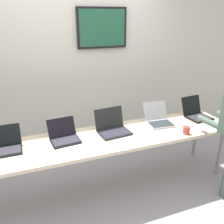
{
  "coord_description": "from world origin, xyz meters",
  "views": [
    {
      "loc": [
        -0.76,
        -2.39,
        2.04
      ],
      "look_at": [
        0.15,
        0.01,
        1.02
      ],
      "focal_mm": 39.16,
      "sensor_mm": 36.0,
      "label": 1
    }
  ],
  "objects_px": {
    "workbench": "(100,142)",
    "laptop_station_0": "(5,145)",
    "laptop_station_1": "(64,136)",
    "laptop_station_4": "(196,113)",
    "coffee_mug": "(186,130)",
    "laptop_station_3": "(158,119)",
    "laptop_station_2": "(112,127)"
  },
  "relations": [
    {
      "from": "workbench",
      "to": "laptop_station_2",
      "type": "xyz_separation_m",
      "value": [
        0.2,
        0.11,
        0.11
      ]
    },
    {
      "from": "laptop_station_1",
      "to": "laptop_station_2",
      "type": "bearing_deg",
      "value": 0.36
    },
    {
      "from": "laptop_station_1",
      "to": "laptop_station_4",
      "type": "distance_m",
      "value": 1.84
    },
    {
      "from": "laptop_station_4",
      "to": "laptop_station_0",
      "type": "bearing_deg",
      "value": -179.36
    },
    {
      "from": "workbench",
      "to": "laptop_station_0",
      "type": "relative_size",
      "value": 10.05
    },
    {
      "from": "laptop_station_3",
      "to": "laptop_station_4",
      "type": "distance_m",
      "value": 0.59
    },
    {
      "from": "workbench",
      "to": "coffee_mug",
      "type": "height_order",
      "value": "coffee_mug"
    },
    {
      "from": "laptop_station_2",
      "to": "laptop_station_1",
      "type": "bearing_deg",
      "value": -179.64
    },
    {
      "from": "laptop_station_2",
      "to": "laptop_station_4",
      "type": "height_order",
      "value": "laptop_station_2"
    },
    {
      "from": "laptop_station_0",
      "to": "laptop_station_2",
      "type": "bearing_deg",
      "value": 0.18
    },
    {
      "from": "workbench",
      "to": "coffee_mug",
      "type": "bearing_deg",
      "value": -14.0
    },
    {
      "from": "workbench",
      "to": "laptop_station_2",
      "type": "distance_m",
      "value": 0.25
    },
    {
      "from": "laptop_station_0",
      "to": "laptop_station_1",
      "type": "xyz_separation_m",
      "value": [
        0.62,
        0.0,
        -0.0
      ]
    },
    {
      "from": "laptop_station_4",
      "to": "coffee_mug",
      "type": "distance_m",
      "value": 0.59
    },
    {
      "from": "laptop_station_0",
      "to": "laptop_station_1",
      "type": "bearing_deg",
      "value": 0.01
    },
    {
      "from": "laptop_station_4",
      "to": "laptop_station_3",
      "type": "bearing_deg",
      "value": 179.05
    },
    {
      "from": "laptop_station_0",
      "to": "laptop_station_1",
      "type": "height_order",
      "value": "laptop_station_0"
    },
    {
      "from": "laptop_station_2",
      "to": "coffee_mug",
      "type": "distance_m",
      "value": 0.88
    },
    {
      "from": "workbench",
      "to": "coffee_mug",
      "type": "xyz_separation_m",
      "value": [
        1.0,
        -0.25,
        0.09
      ]
    },
    {
      "from": "laptop_station_2",
      "to": "laptop_station_4",
      "type": "xyz_separation_m",
      "value": [
        1.25,
        0.02,
        -0.0
      ]
    },
    {
      "from": "workbench",
      "to": "laptop_station_0",
      "type": "xyz_separation_m",
      "value": [
        -1.01,
        0.1,
        0.1
      ]
    },
    {
      "from": "laptop_station_1",
      "to": "laptop_station_3",
      "type": "xyz_separation_m",
      "value": [
        1.24,
        0.04,
        0.0
      ]
    },
    {
      "from": "laptop_station_1",
      "to": "laptop_station_4",
      "type": "bearing_deg",
      "value": 0.85
    },
    {
      "from": "laptop_station_1",
      "to": "laptop_station_2",
      "type": "distance_m",
      "value": 0.59
    },
    {
      "from": "laptop_station_1",
      "to": "laptop_station_4",
      "type": "height_order",
      "value": "laptop_station_4"
    },
    {
      "from": "workbench",
      "to": "laptop_station_1",
      "type": "relative_size",
      "value": 9.93
    },
    {
      "from": "laptop_station_4",
      "to": "laptop_station_2",
      "type": "bearing_deg",
      "value": -178.92
    },
    {
      "from": "laptop_station_3",
      "to": "workbench",
      "type": "bearing_deg",
      "value": -170.53
    },
    {
      "from": "laptop_station_1",
      "to": "laptop_station_0",
      "type": "bearing_deg",
      "value": -179.99
    },
    {
      "from": "laptop_station_0",
      "to": "laptop_station_3",
      "type": "height_order",
      "value": "laptop_station_3"
    },
    {
      "from": "laptop_station_2",
      "to": "laptop_station_0",
      "type": "bearing_deg",
      "value": -179.82
    },
    {
      "from": "laptop_station_3",
      "to": "coffee_mug",
      "type": "height_order",
      "value": "laptop_station_3"
    }
  ]
}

